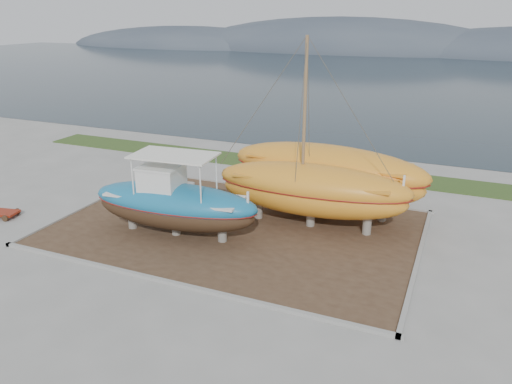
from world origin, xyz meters
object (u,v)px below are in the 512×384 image
at_px(orange_sailboat, 314,137).
at_px(orange_bare_hull, 326,180).
at_px(white_dinghy, 167,189).
at_px(blue_caique, 174,195).
at_px(red_trailer, 4,214).

bearing_deg(orange_sailboat, orange_bare_hull, 84.80).
bearing_deg(white_dinghy, blue_caique, -56.91).
bearing_deg(orange_bare_hull, red_trailer, -150.03).
bearing_deg(orange_bare_hull, white_dinghy, -164.03).
relative_size(white_dinghy, orange_sailboat, 0.40).
height_order(orange_sailboat, red_trailer, orange_sailboat).
height_order(blue_caique, red_trailer, blue_caique).
xyz_separation_m(blue_caique, white_dinghy, (-3.12, 4.08, -1.48)).
height_order(blue_caique, white_dinghy, blue_caique).
height_order(white_dinghy, orange_bare_hull, orange_bare_hull).
bearing_deg(red_trailer, orange_bare_hull, 14.80).
xyz_separation_m(orange_sailboat, red_trailer, (-15.76, -5.37, -4.65)).
height_order(white_dinghy, red_trailer, white_dinghy).
bearing_deg(red_trailer, white_dinghy, 29.45).
distance_m(blue_caique, orange_sailboat, 7.41).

